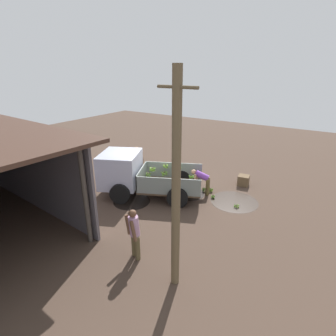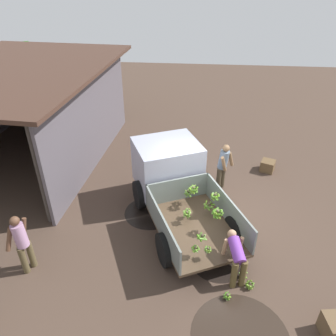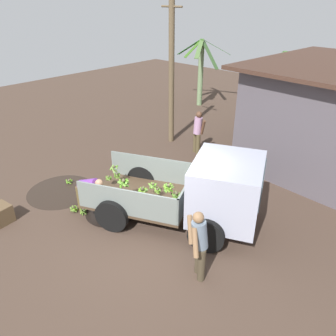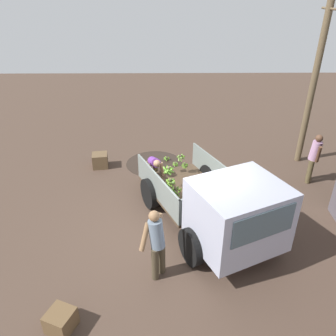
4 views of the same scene
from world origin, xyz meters
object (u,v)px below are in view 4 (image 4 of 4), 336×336
Objects in this scene: utility_pole at (313,85)px; wooden_crate_1 at (61,320)px; banana_bunch_on_ground_1 at (144,178)px; wooden_crate_0 at (100,160)px; person_foreground_visitor at (156,241)px; person_bystander_near_shed at (314,156)px; banana_bunch_on_ground_0 at (147,183)px; banana_bunch_on_ground_3 at (160,173)px; cargo_truck at (226,210)px; person_worker_loading at (154,166)px; banana_bunch_on_ground_2 at (167,158)px.

utility_pole is 11.75× the size of wooden_crate_1.
wooden_crate_0 is at bearing -122.96° from banana_bunch_on_ground_1.
person_foreground_visitor is (5.42, -5.07, -1.85)m from utility_pole.
person_bystander_near_shed is at bearing -6.88° from utility_pole.
banana_bunch_on_ground_0 reaches higher than banana_bunch_on_ground_3.
banana_bunch_on_ground_1 is 0.45× the size of wooden_crate_0.
wooden_crate_1 is (5.62, -1.77, 0.11)m from banana_bunch_on_ground_3.
cargo_truck is 3.81m from banana_bunch_on_ground_1.
cargo_truck is at bearing 17.32° from person_worker_loading.
person_bystander_near_shed is at bearing 92.20° from banana_bunch_on_ground_0.
banana_bunch_on_ground_1 is 1.15× the size of banana_bunch_on_ground_3.
utility_pole is 4.89× the size of person_worker_loading.
banana_bunch_on_ground_0 is 1.88m from banana_bunch_on_ground_2.
person_foreground_visitor is at bearing 7.17° from banana_bunch_on_ground_1.
person_foreground_visitor reaches higher than person_worker_loading.
banana_bunch_on_ground_0 is at bearing -169.17° from cargo_truck.
wooden_crate_1 is at bearing -13.16° from banana_bunch_on_ground_1.
person_worker_loading is at bearing -50.97° from person_foreground_visitor.
banana_bunch_on_ground_0 reaches higher than banana_bunch_on_ground_1.
banana_bunch_on_ground_2 is at bearing -56.05° from person_foreground_visitor.
banana_bunch_on_ground_3 is (-0.63, 0.19, -0.61)m from person_worker_loading.
banana_bunch_on_ground_2 is at bearing 101.29° from wooden_crate_0.
person_foreground_visitor is 1.49× the size of person_worker_loading.
cargo_truck is 20.50× the size of banana_bunch_on_ground_0.
person_bystander_near_shed is at bearing 107.40° from cargo_truck.
banana_bunch_on_ground_3 is at bearing 148.43° from person_worker_loading.
banana_bunch_on_ground_3 reaches higher than banana_bunch_on_ground_2.
utility_pole is 3.34× the size of person_bystander_near_shed.
banana_bunch_on_ground_2 is (-1.49, 0.77, -0.03)m from banana_bunch_on_ground_1.
banana_bunch_on_ground_0 is (1.72, -5.44, -2.67)m from utility_pole.
person_foreground_visitor is 4.41m from banana_bunch_on_ground_3.
person_worker_loading is 4.89× the size of banana_bunch_on_ground_2.
banana_bunch_on_ground_2 is 1.16m from banana_bunch_on_ground_3.
person_worker_loading is 4.82× the size of banana_bunch_on_ground_1.
banana_bunch_on_ground_0 is (-0.01, -0.23, -0.59)m from person_worker_loading.
person_foreground_visitor is 5.54m from banana_bunch_on_ground_2.
wooden_crate_0 is (0.47, -2.34, 0.17)m from banana_bunch_on_ground_2.
wooden_crate_0 is (-1.09, -6.96, -0.66)m from person_bystander_near_shed.
person_worker_loading is at bearing -154.44° from person_bystander_near_shed.
utility_pole is at bearing -96.35° from person_foreground_visitor.
wooden_crate_1 is (6.29, 0.34, -0.05)m from wooden_crate_0.
utility_pole is at bearing 134.61° from wooden_crate_1.
banana_bunch_on_ground_3 is 0.43× the size of wooden_crate_1.
person_worker_loading is at bearing -13.15° from banana_bunch_on_ground_2.
cargo_truck is at bearing 34.55° from banana_bunch_on_ground_1.
utility_pole is 7.59m from wooden_crate_0.
person_foreground_visitor reaches higher than wooden_crate_1.
banana_bunch_on_ground_1 reaches higher than banana_bunch_on_ground_3.
banana_bunch_on_ground_2 is (-4.53, -1.33, -0.95)m from cargo_truck.
person_foreground_visitor is at bearing -43.09° from utility_pole.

